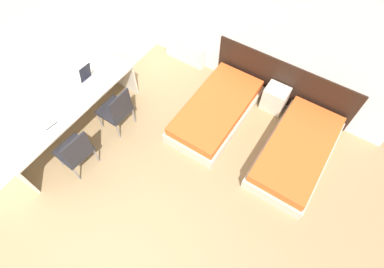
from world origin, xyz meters
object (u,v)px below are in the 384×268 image
(bed_near_door, at_px, (296,152))
(chair_near_laptop, at_px, (117,109))
(chair_near_notebook, at_px, (75,151))
(nightstand, at_px, (275,98))
(bed_near_window, at_px, (216,111))
(laptop, at_px, (91,80))

(bed_near_door, xyz_separation_m, chair_near_laptop, (-2.84, -1.10, 0.30))
(chair_near_notebook, bearing_deg, nightstand, 58.17)
(bed_near_window, distance_m, chair_near_notebook, 2.46)
(nightstand, distance_m, laptop, 3.23)
(nightstand, bearing_deg, bed_near_window, -133.87)
(chair_near_notebook, xyz_separation_m, laptop, (-0.51, 1.02, 0.35))
(bed_near_door, bearing_deg, nightstand, 133.87)
(bed_near_door, relative_size, laptop, 5.40)
(chair_near_laptop, height_order, chair_near_notebook, same)
(bed_near_window, bearing_deg, chair_near_laptop, -140.12)
(bed_near_window, relative_size, laptop, 5.40)
(nightstand, height_order, laptop, laptop)
(chair_near_laptop, distance_m, laptop, 0.62)
(bed_near_window, relative_size, chair_near_notebook, 2.13)
(bed_near_door, bearing_deg, chair_near_laptop, -158.92)
(nightstand, xyz_separation_m, chair_near_notebook, (-2.08, -2.85, 0.24))
(bed_near_window, relative_size, bed_near_door, 1.00)
(nightstand, xyz_separation_m, chair_near_laptop, (-2.08, -1.89, 0.24))
(nightstand, relative_size, chair_near_laptop, 0.53)
(bed_near_window, bearing_deg, bed_near_door, 0.00)
(chair_near_laptop, height_order, laptop, laptop)
(bed_near_window, distance_m, laptop, 2.19)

